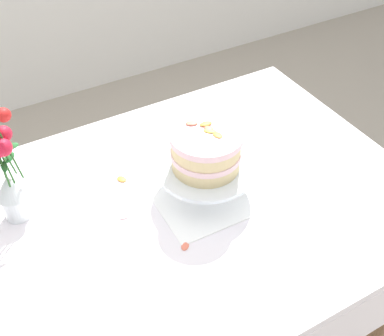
{
  "coord_description": "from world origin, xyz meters",
  "views": [
    {
      "loc": [
        -0.47,
        -0.88,
        1.78
      ],
      "look_at": [
        0.03,
        0.0,
        0.86
      ],
      "focal_mm": 45.85,
      "sensor_mm": 36.0,
      "label": 1
    }
  ],
  "objects_px": {
    "dining_table": "(187,228)",
    "cake_stand": "(205,170)",
    "flower_vase": "(5,175)",
    "layer_cake": "(206,149)"
  },
  "relations": [
    {
      "from": "flower_vase",
      "to": "layer_cake",
      "type": "bearing_deg",
      "value": -19.1
    },
    {
      "from": "layer_cake",
      "to": "flower_vase",
      "type": "relative_size",
      "value": 0.58
    },
    {
      "from": "dining_table",
      "to": "layer_cake",
      "type": "distance_m",
      "value": 0.27
    },
    {
      "from": "layer_cake",
      "to": "flower_vase",
      "type": "bearing_deg",
      "value": 160.9
    },
    {
      "from": "cake_stand",
      "to": "flower_vase",
      "type": "distance_m",
      "value": 0.55
    },
    {
      "from": "dining_table",
      "to": "cake_stand",
      "type": "distance_m",
      "value": 0.2
    },
    {
      "from": "flower_vase",
      "to": "dining_table",
      "type": "bearing_deg",
      "value": -26.61
    },
    {
      "from": "cake_stand",
      "to": "layer_cake",
      "type": "height_order",
      "value": "layer_cake"
    },
    {
      "from": "cake_stand",
      "to": "flower_vase",
      "type": "xyz_separation_m",
      "value": [
        -0.51,
        0.18,
        0.07
      ]
    },
    {
      "from": "dining_table",
      "to": "flower_vase",
      "type": "height_order",
      "value": "flower_vase"
    }
  ]
}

